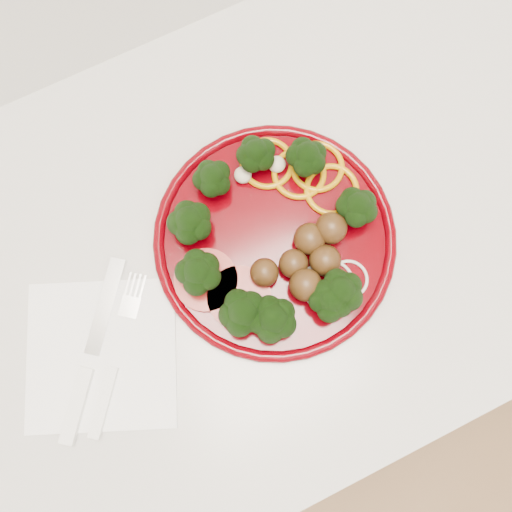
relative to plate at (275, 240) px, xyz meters
name	(u,v)px	position (x,y,z in m)	size (l,w,h in m)	color
counter	(333,253)	(0.16, 0.02, -0.47)	(2.40, 0.60, 0.90)	beige
plate	(275,240)	(0.00, 0.00, 0.00)	(0.29, 0.29, 0.07)	#4E0005
napkin	(102,355)	(-0.24, -0.03, -0.02)	(0.17, 0.17, 0.00)	white
knife	(86,373)	(-0.26, -0.04, -0.01)	(0.15, 0.18, 0.01)	silver
fork	(109,382)	(-0.24, -0.06, -0.01)	(0.13, 0.16, 0.01)	white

